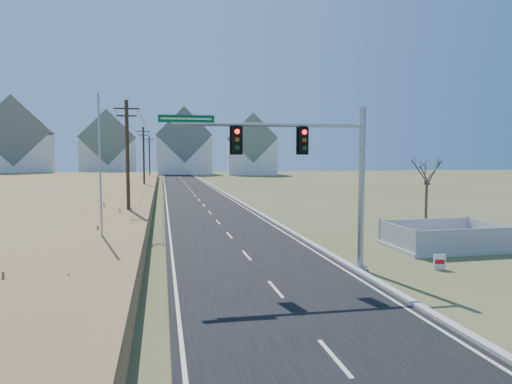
{
  "coord_description": "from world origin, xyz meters",
  "views": [
    {
      "loc": [
        -4.15,
        -18.39,
        5.08
      ],
      "look_at": [
        0.17,
        2.49,
        3.4
      ],
      "focal_mm": 32.0,
      "sensor_mm": 36.0,
      "label": 1
    }
  ],
  "objects_px": {
    "flagpole": "(101,196)",
    "fence_enclosure": "(444,243)",
    "bare_tree": "(427,170)",
    "open_sign": "(440,262)",
    "traffic_signal_mast": "(321,171)"
  },
  "relations": [
    {
      "from": "flagpole",
      "to": "fence_enclosure",
      "type": "bearing_deg",
      "value": -1.05
    },
    {
      "from": "flagpole",
      "to": "bare_tree",
      "type": "bearing_deg",
      "value": 7.15
    },
    {
      "from": "bare_tree",
      "to": "open_sign",
      "type": "bearing_deg",
      "value": -117.59
    },
    {
      "from": "traffic_signal_mast",
      "to": "flagpole",
      "type": "xyz_separation_m",
      "value": [
        -9.63,
        3.8,
        -1.24
      ]
    },
    {
      "from": "fence_enclosure",
      "to": "flagpole",
      "type": "height_order",
      "value": "flagpole"
    },
    {
      "from": "traffic_signal_mast",
      "to": "fence_enclosure",
      "type": "height_order",
      "value": "traffic_signal_mast"
    },
    {
      "from": "traffic_signal_mast",
      "to": "flagpole",
      "type": "height_order",
      "value": "flagpole"
    },
    {
      "from": "fence_enclosure",
      "to": "flagpole",
      "type": "bearing_deg",
      "value": 178.64
    },
    {
      "from": "open_sign",
      "to": "bare_tree",
      "type": "height_order",
      "value": "bare_tree"
    },
    {
      "from": "flagpole",
      "to": "bare_tree",
      "type": "xyz_separation_m",
      "value": [
        18.6,
        2.33,
        1.07
      ]
    },
    {
      "from": "fence_enclosure",
      "to": "open_sign",
      "type": "distance_m",
      "value": 5.23
    },
    {
      "from": "traffic_signal_mast",
      "to": "open_sign",
      "type": "relative_size",
      "value": 13.47
    },
    {
      "from": "traffic_signal_mast",
      "to": "bare_tree",
      "type": "relative_size",
      "value": 1.71
    },
    {
      "from": "fence_enclosure",
      "to": "traffic_signal_mast",
      "type": "bearing_deg",
      "value": -157.96
    },
    {
      "from": "traffic_signal_mast",
      "to": "open_sign",
      "type": "xyz_separation_m",
      "value": [
        5.37,
        -0.75,
        -4.07
      ]
    }
  ]
}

